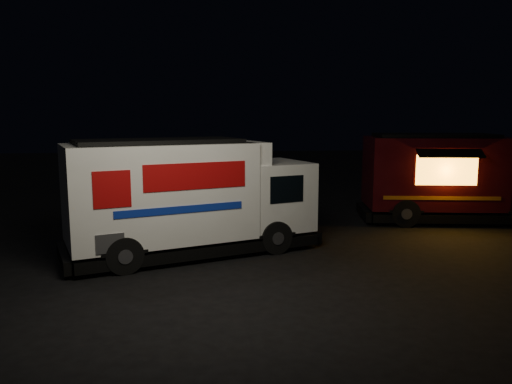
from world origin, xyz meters
name	(u,v)px	position (x,y,z in m)	size (l,w,h in m)	color
ground	(246,258)	(0.00, 0.00, 0.00)	(80.00, 80.00, 0.00)	black
white_truck	(193,196)	(-1.38, 0.69, 1.58)	(6.98, 2.38, 3.16)	white
red_truck	(457,178)	(7.98, 3.80, 1.57)	(6.74, 2.48, 3.13)	#390A0F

